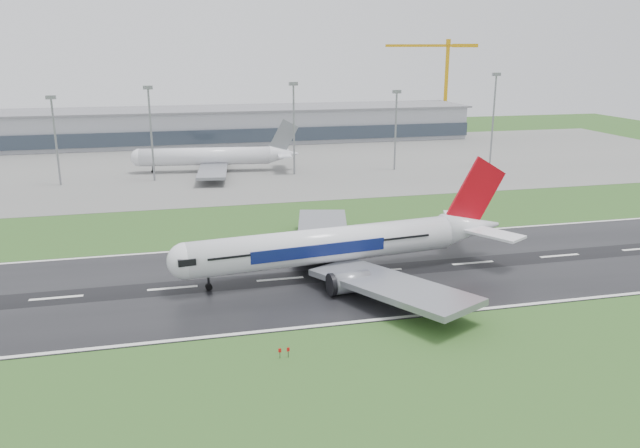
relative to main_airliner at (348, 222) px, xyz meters
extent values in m
plane|color=#284F1C|center=(-13.53, -0.72, -10.25)|extent=(520.00, 520.00, 0.00)
cube|color=black|center=(-13.53, -0.72, -10.20)|extent=(400.00, 45.00, 0.10)
cube|color=slate|center=(-13.53, 124.28, -10.21)|extent=(400.00, 130.00, 0.08)
cube|color=#91949C|center=(-13.53, 184.28, -2.75)|extent=(240.00, 36.00, 15.00)
cylinder|color=gray|center=(-67.65, 99.28, 3.35)|extent=(0.64, 0.64, 27.19)
cylinder|color=gray|center=(-38.40, 99.28, 4.63)|extent=(0.64, 0.64, 29.75)
cylinder|color=gray|center=(8.86, 99.28, 4.92)|extent=(0.64, 0.64, 30.34)
cylinder|color=gray|center=(45.69, 99.28, 3.34)|extent=(0.64, 0.64, 27.17)
cylinder|color=gray|center=(83.58, 99.28, 6.13)|extent=(0.64, 0.64, 32.75)
camera|label=1|loc=(-31.88, -110.72, 32.22)|focal=34.99mm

